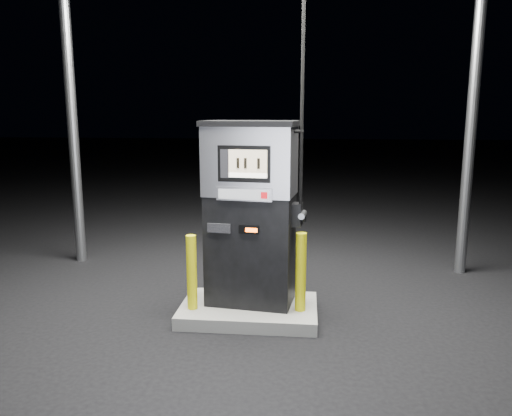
# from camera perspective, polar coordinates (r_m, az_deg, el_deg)

# --- Properties ---
(ground) EXTENTS (80.00, 80.00, 0.00)m
(ground) POSITION_cam_1_polar(r_m,az_deg,el_deg) (6.08, -0.82, -12.27)
(ground) COLOR black
(ground) RESTS_ON ground
(pump_island) EXTENTS (1.60, 1.00, 0.15)m
(pump_island) POSITION_cam_1_polar(r_m,az_deg,el_deg) (6.05, -0.82, -11.62)
(pump_island) COLOR slate
(pump_island) RESTS_ON ground
(fuel_dispenser) EXTENTS (1.22, 0.76, 4.45)m
(fuel_dispenser) POSITION_cam_1_polar(r_m,az_deg,el_deg) (5.79, -0.59, -0.43)
(fuel_dispenser) COLOR black
(fuel_dispenser) RESTS_ON pump_island
(bollard_left) EXTENTS (0.14, 0.14, 0.87)m
(bollard_left) POSITION_cam_1_polar(r_m,az_deg,el_deg) (5.80, -7.36, -7.31)
(bollard_left) COLOR #D2CE0B
(bollard_left) RESTS_ON pump_island
(bollard_right) EXTENTS (0.13, 0.13, 0.91)m
(bollard_right) POSITION_cam_1_polar(r_m,az_deg,el_deg) (5.73, 5.14, -7.31)
(bollard_right) COLOR #D2CE0B
(bollard_right) RESTS_ON pump_island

